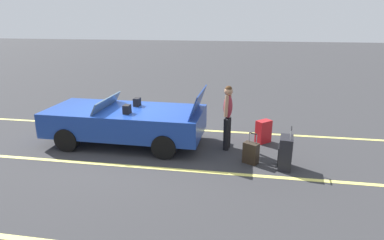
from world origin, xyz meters
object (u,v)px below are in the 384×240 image
suitcase_large_black (285,153)px  suitcase_medium_bright (263,132)px  traveler_person (228,114)px  convertible_car (119,121)px  suitcase_small_carryon (251,153)px

suitcase_large_black → suitcase_medium_bright: size_ratio=1.55×
suitcase_large_black → traveler_person: size_ratio=0.58×
convertible_car → suitcase_small_carryon: bearing=168.6°
convertible_car → suitcase_medium_bright: bearing=-169.9°
convertible_car → traveler_person: 2.92m
suitcase_medium_bright → suitcase_small_carryon: bearing=-56.5°
convertible_car → suitcase_small_carryon: 3.60m
suitcase_small_carryon → traveler_person: traveler_person is taller
suitcase_medium_bright → traveler_person: bearing=-101.0°
suitcase_medium_bright → suitcase_small_carryon: (0.34, 1.38, -0.06)m
suitcase_medium_bright → traveler_person: 1.27m
suitcase_large_black → suitcase_medium_bright: 1.57m
traveler_person → suitcase_large_black: bearing=153.8°
suitcase_medium_bright → traveler_person: size_ratio=0.38×
suitcase_large_black → suitcase_small_carryon: 0.77m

